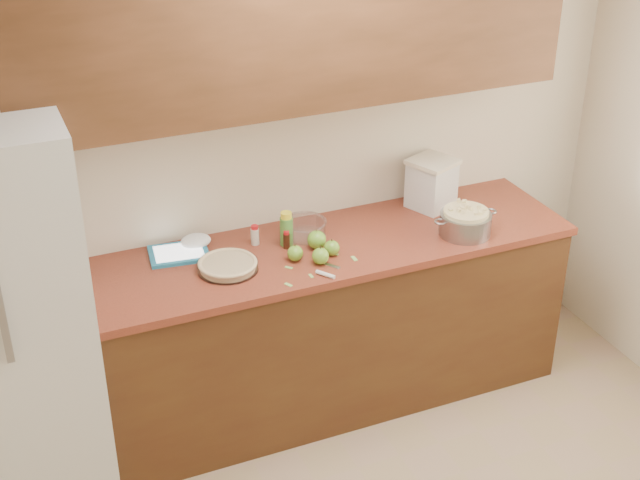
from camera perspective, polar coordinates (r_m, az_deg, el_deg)
name	(u,v)px	position (r m, az deg, el deg)	size (l,w,h in m)	color
room_shell	(482,345)	(3.00, 10.31, -6.61)	(3.60, 3.60, 3.60)	tan
counter_run	(311,326)	(4.55, -0.55, -5.54)	(2.64, 0.68, 0.92)	#4C2F15
upper_cabinets	(297,29)	(4.06, -1.51, 13.37)	(2.60, 0.34, 0.70)	brown
fridge	(3,319)	(4.04, -19.65, -4.77)	(0.70, 0.70, 1.80)	silver
pie	(228,265)	(4.13, -5.93, -1.63)	(0.28, 0.28, 0.05)	silver
colander	(465,223)	(4.46, 9.28, 1.11)	(0.35, 0.26, 0.13)	gray
flour_canister	(432,183)	(4.69, 7.15, 3.63)	(0.28, 0.28, 0.27)	silver
tablet	(179,253)	(4.29, -9.03, -0.85)	(0.30, 0.24, 0.02)	teal
paring_knife	(326,273)	(4.08, 0.39, -2.13)	(0.13, 0.18, 0.02)	gray
lemon_bottle	(286,229)	(4.30, -2.16, 0.70)	(0.06, 0.06, 0.17)	#4C8C38
cinnamon_shaker	(255,235)	(4.33, -4.19, 0.31)	(0.04, 0.04, 0.10)	beige
vanilla_bottle	(286,240)	(4.29, -2.16, 0.00)	(0.03, 0.03, 0.09)	black
mixing_bowl	(304,227)	(4.40, -1.00, 0.81)	(0.22, 0.22, 0.08)	silver
paper_towel	(196,241)	(4.34, -7.96, -0.06)	(0.15, 0.12, 0.06)	white
apple_left	(295,253)	(4.18, -1.60, -0.85)	(0.08, 0.08, 0.09)	#69A22B
apple_center	(317,240)	(4.28, -0.21, 0.02)	(0.09, 0.09, 0.10)	#69A22B
apple_front	(320,256)	(4.15, 0.03, -1.04)	(0.08, 0.08, 0.09)	#69A22B
apple_extra	(332,248)	(4.23, 0.76, -0.51)	(0.08, 0.08, 0.09)	#69A22B
peel_a	(289,268)	(4.14, -2.01, -1.77)	(0.04, 0.02, 0.00)	#90C55F
peel_b	(288,285)	(4.01, -2.04, -2.88)	(0.04, 0.02, 0.00)	#90C55F
peel_c	(354,259)	(4.21, 2.20, -1.20)	(0.05, 0.02, 0.00)	#90C55F
peel_d	(334,254)	(4.25, 0.90, -0.89)	(0.04, 0.02, 0.00)	#90C55F
peel_e	(311,276)	(4.07, -0.58, -2.31)	(0.04, 0.01, 0.00)	#90C55F
peel_f	(320,273)	(4.10, 0.00, -2.11)	(0.04, 0.02, 0.00)	#90C55F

